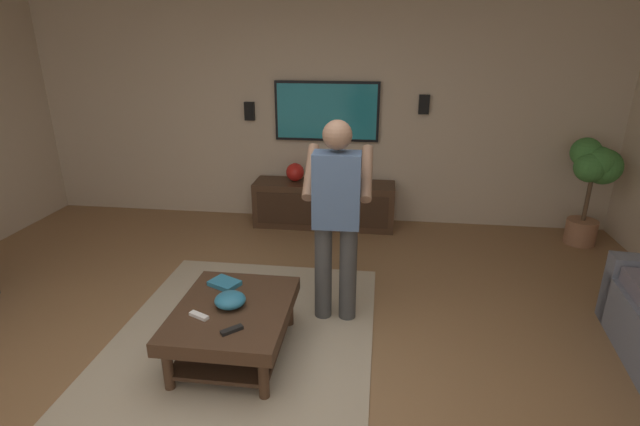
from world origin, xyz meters
The scene contains 15 objects.
ground_plane centered at (0.00, 0.00, 0.00)m, with size 8.44×8.44×0.00m, color olive.
wall_back_tv centered at (3.16, 0.00, 1.45)m, with size 0.10×7.23×2.89m, color #C6B299.
area_rug centered at (0.40, 0.21, 0.01)m, with size 2.45×1.99×0.01m, color tan.
coffee_table centered at (0.20, 0.21, 0.30)m, with size 1.00×0.80×0.40m.
media_console centered at (2.83, -0.12, 0.28)m, with size 0.45×1.70×0.55m.
tv centered at (3.07, -0.12, 1.37)m, with size 0.05×1.25×0.70m.
person_standing centered at (0.81, -0.47, 0.93)m, with size 0.54×0.54×1.64m.
potted_plant_tall centered at (2.62, -3.05, 0.82)m, with size 0.44×0.52×1.20m.
bowl centered at (0.20, 0.22, 0.45)m, with size 0.22×0.22×0.10m, color teal.
remote_white centered at (0.04, 0.39, 0.41)m, with size 0.15×0.04×0.02m, color white.
remote_black centered at (-0.10, 0.12, 0.41)m, with size 0.15×0.04×0.02m, color black.
book centered at (0.49, 0.36, 0.42)m, with size 0.22×0.16×0.04m, color teal.
vase_round centered at (2.87, 0.24, 0.66)m, with size 0.22×0.22×0.22m, color red.
wall_speaker_left centered at (3.08, -1.26, 1.47)m, with size 0.06×0.12×0.22m, color black.
wall_speaker_right centered at (3.08, 0.83, 1.35)m, with size 0.06×0.12×0.22m, color black.
Camera 1 is at (-2.62, -0.79, 2.19)m, focal length 26.60 mm.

